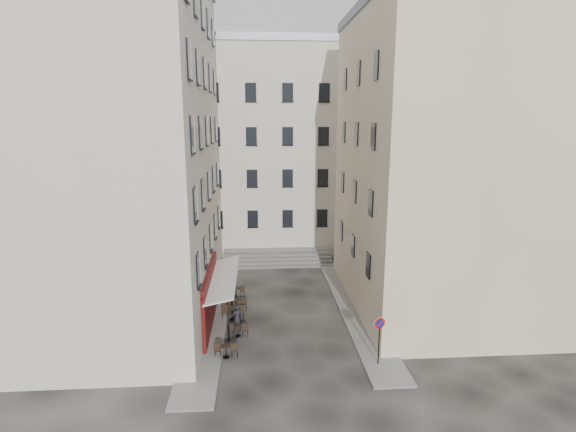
{
  "coord_description": "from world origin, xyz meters",
  "views": [
    {
      "loc": [
        -1.57,
        -23.69,
        11.88
      ],
      "look_at": [
        0.34,
        4.0,
        5.88
      ],
      "focal_mm": 28.0,
      "sensor_mm": 36.0,
      "label": 1
    }
  ],
  "objects": [
    {
      "name": "sidewalk_left",
      "position": [
        -4.5,
        4.0,
        0.06
      ],
      "size": [
        2.0,
        22.0,
        0.12
      ],
      "primitive_type": "cube",
      "color": "slate",
      "rests_on": "ground"
    },
    {
      "name": "sidewalk_right",
      "position": [
        4.5,
        3.0,
        0.06
      ],
      "size": [
        2.0,
        18.0,
        0.12
      ],
      "primitive_type": "cube",
      "color": "slate",
      "rests_on": "ground"
    },
    {
      "name": "building_back",
      "position": [
        -1.0,
        19.0,
        9.31
      ],
      "size": [
        18.2,
        10.2,
        18.6
      ],
      "color": "beige",
      "rests_on": "ground"
    },
    {
      "name": "bollard_mid",
      "position": [
        -3.25,
        2.5,
        0.53
      ],
      "size": [
        0.12,
        0.12,
        0.98
      ],
      "color": "black",
      "rests_on": "ground"
    },
    {
      "name": "bistro_table_c",
      "position": [
        -3.16,
        1.72,
        0.5
      ],
      "size": [
        1.38,
        0.65,
        0.97
      ],
      "color": "black",
      "rests_on": "ground"
    },
    {
      "name": "bistro_table_d",
      "position": [
        -2.98,
        3.13,
        0.46
      ],
      "size": [
        1.27,
        0.59,
        0.89
      ],
      "color": "black",
      "rests_on": "ground"
    },
    {
      "name": "building_right",
      "position": [
        10.5,
        3.5,
        9.31
      ],
      "size": [
        12.2,
        14.2,
        18.6
      ],
      "color": "#BAAA8A",
      "rests_on": "ground"
    },
    {
      "name": "bistro_table_a",
      "position": [
        -3.27,
        -2.74,
        0.44
      ],
      "size": [
        1.22,
        0.57,
        0.86
      ],
      "color": "black",
      "rests_on": "ground"
    },
    {
      "name": "bistro_table_b",
      "position": [
        -2.76,
        -0.47,
        0.41
      ],
      "size": [
        1.14,
        0.54,
        0.8
      ],
      "color": "black",
      "rests_on": "ground"
    },
    {
      "name": "bistro_table_e",
      "position": [
        -3.11,
        5.24,
        0.42
      ],
      "size": [
        1.17,
        0.55,
        0.82
      ],
      "color": "black",
      "rests_on": "ground"
    },
    {
      "name": "bollard_near",
      "position": [
        -3.25,
        -1.0,
        0.53
      ],
      "size": [
        0.12,
        0.12,
        0.98
      ],
      "color": "black",
      "rests_on": "ground"
    },
    {
      "name": "ground",
      "position": [
        0.0,
        0.0,
        0.0
      ],
      "size": [
        90.0,
        90.0,
        0.0
      ],
      "primitive_type": "plane",
      "color": "black",
      "rests_on": "ground"
    },
    {
      "name": "building_left",
      "position": [
        -10.5,
        3.0,
        10.31
      ],
      "size": [
        12.2,
        16.2,
        20.6
      ],
      "color": "beige",
      "rests_on": "ground"
    },
    {
      "name": "stone_steps",
      "position": [
        0.0,
        12.57,
        0.4
      ],
      "size": [
        9.0,
        3.15,
        0.8
      ],
      "color": "#5D5A58",
      "rests_on": "ground"
    },
    {
      "name": "pedestrian",
      "position": [
        -2.83,
        0.06,
        0.83
      ],
      "size": [
        0.72,
        0.61,
        1.66
      ],
      "primitive_type": "imported",
      "rotation": [
        0.0,
        0.0,
        3.57
      ],
      "color": "black",
      "rests_on": "ground"
    },
    {
      "name": "no_parking_sign",
      "position": [
        4.23,
        -4.0,
        1.8
      ],
      "size": [
        0.56,
        0.19,
        2.54
      ],
      "rotation": [
        0.0,
        0.0,
        0.27
      ],
      "color": "black",
      "rests_on": "ground"
    },
    {
      "name": "cafe_storefront",
      "position": [
        -4.32,
        1.0,
        1.88
      ],
      "size": [
        1.74,
        7.3,
        3.5
      ],
      "color": "#41090C",
      "rests_on": "ground"
    },
    {
      "name": "bollard_far",
      "position": [
        -3.25,
        6.0,
        0.53
      ],
      "size": [
        0.12,
        0.12,
        0.98
      ],
      "color": "black",
      "rests_on": "ground"
    }
  ]
}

